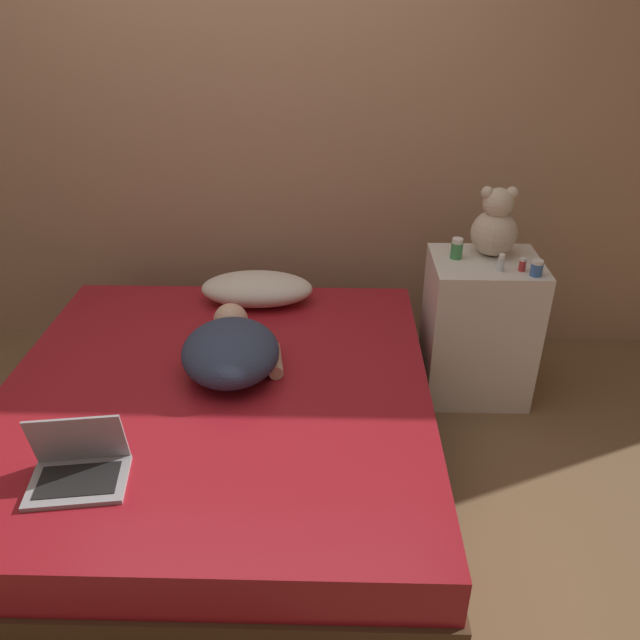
% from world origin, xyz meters
% --- Properties ---
extents(ground_plane, '(12.00, 12.00, 0.00)m').
position_xyz_m(ground_plane, '(0.00, 0.00, 0.00)').
color(ground_plane, brown).
extents(wall_back, '(8.00, 0.06, 2.60)m').
position_xyz_m(wall_back, '(0.00, 1.19, 1.30)').
color(wall_back, tan).
rests_on(wall_back, ground_plane).
extents(bed, '(1.74, 1.83, 0.45)m').
position_xyz_m(bed, '(0.00, 0.00, 0.22)').
color(bed, '#4C331E').
rests_on(bed, ground_plane).
extents(nightstand, '(0.50, 0.42, 0.72)m').
position_xyz_m(nightstand, '(1.18, 0.65, 0.36)').
color(nightstand, silver).
rests_on(nightstand, ground_plane).
extents(pillow, '(0.55, 0.30, 0.15)m').
position_xyz_m(pillow, '(0.09, 0.73, 0.52)').
color(pillow, beige).
rests_on(pillow, bed).
extents(person_lying, '(0.46, 0.63, 0.20)m').
position_xyz_m(person_lying, '(0.05, 0.13, 0.55)').
color(person_lying, '#2D3851').
rests_on(person_lying, bed).
extents(laptop, '(0.33, 0.25, 0.22)m').
position_xyz_m(laptop, '(-0.35, -0.52, 0.50)').
color(laptop, '#9E9EA3').
rests_on(laptop, bed).
extents(teddy_bear, '(0.21, 0.21, 0.33)m').
position_xyz_m(teddy_bear, '(1.21, 0.73, 0.86)').
color(teddy_bear, beige).
rests_on(teddy_bear, nightstand).
extents(bottle_clear, '(0.03, 0.03, 0.08)m').
position_xyz_m(bottle_clear, '(1.21, 0.54, 0.76)').
color(bottle_clear, silver).
rests_on(bottle_clear, nightstand).
extents(bottle_red, '(0.03, 0.03, 0.06)m').
position_xyz_m(bottle_red, '(1.31, 0.55, 0.75)').
color(bottle_red, '#B72D2D').
rests_on(bottle_red, nightstand).
extents(bottle_blue, '(0.05, 0.05, 0.07)m').
position_xyz_m(bottle_blue, '(1.36, 0.50, 0.75)').
color(bottle_blue, '#3866B2').
rests_on(bottle_blue, nightstand).
extents(bottle_green, '(0.05, 0.05, 0.10)m').
position_xyz_m(bottle_green, '(1.04, 0.68, 0.77)').
color(bottle_green, '#3D8E4C').
rests_on(bottle_green, nightstand).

